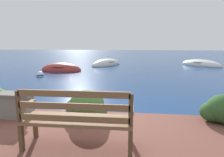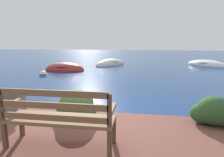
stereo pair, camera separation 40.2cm
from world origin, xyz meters
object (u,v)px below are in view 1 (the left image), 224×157
(park_bench, at_px, (77,117))
(rowboat_nearest, at_px, (61,70))
(mooring_buoy, at_px, (40,75))
(rowboat_far, at_px, (201,65))
(rowboat_mid, at_px, (106,64))

(park_bench, height_order, rowboat_nearest, park_bench)
(mooring_buoy, bearing_deg, rowboat_far, 30.08)
(rowboat_nearest, xyz_separation_m, mooring_buoy, (-0.46, -1.90, -0.01))
(rowboat_nearest, relative_size, rowboat_far, 0.81)
(park_bench, bearing_deg, rowboat_nearest, 107.62)
(rowboat_far, xyz_separation_m, mooring_buoy, (-10.04, -5.81, -0.00))
(park_bench, relative_size, mooring_buoy, 3.95)
(park_bench, xyz_separation_m, mooring_buoy, (-4.08, 7.27, -0.64))
(rowboat_nearest, xyz_separation_m, rowboat_far, (9.58, 3.91, -0.01))
(mooring_buoy, bearing_deg, park_bench, -60.69)
(rowboat_far, distance_m, mooring_buoy, 11.60)
(rowboat_nearest, height_order, rowboat_mid, rowboat_nearest)
(rowboat_mid, bearing_deg, rowboat_nearest, 174.62)
(mooring_buoy, bearing_deg, rowboat_nearest, 76.37)
(rowboat_mid, relative_size, rowboat_far, 1.02)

